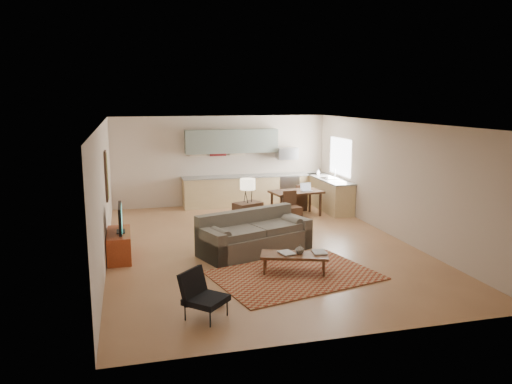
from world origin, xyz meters
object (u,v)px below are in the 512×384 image
object	(u,v)px
console_table	(248,218)
coffee_table	(294,264)
armchair	(206,295)
dining_table	(296,203)
tv_credenza	(119,245)
sofa	(255,233)

from	to	relation	value
console_table	coffee_table	bearing A→B (deg)	-110.34
armchair	dining_table	world-z (taller)	armchair
tv_credenza	coffee_table	bearing A→B (deg)	-28.91
dining_table	sofa	bearing A→B (deg)	-132.01
armchair	tv_credenza	distance (m)	3.49
armchair	dining_table	distance (m)	6.81
tv_credenza	console_table	size ratio (longest dim) A/B	1.60
tv_credenza	sofa	bearing A→B (deg)	-6.42
coffee_table	dining_table	distance (m)	4.64
sofa	armchair	size ratio (longest dim) A/B	3.46
sofa	console_table	world-z (taller)	sofa
coffee_table	armchair	size ratio (longest dim) A/B	1.75
sofa	coffee_table	size ratio (longest dim) A/B	1.98
tv_credenza	console_table	bearing A→B (deg)	22.68
console_table	dining_table	world-z (taller)	console_table
sofa	armchair	xyz separation A→B (m)	(-1.51, -2.93, -0.07)
tv_credenza	dining_table	bearing A→B (deg)	29.18
armchair	console_table	distance (m)	4.82
sofa	dining_table	bearing A→B (deg)	36.79
coffee_table	console_table	xyz separation A→B (m)	(-0.16, 3.00, 0.19)
sofa	coffee_table	world-z (taller)	sofa
tv_credenza	dining_table	size ratio (longest dim) A/B	0.86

